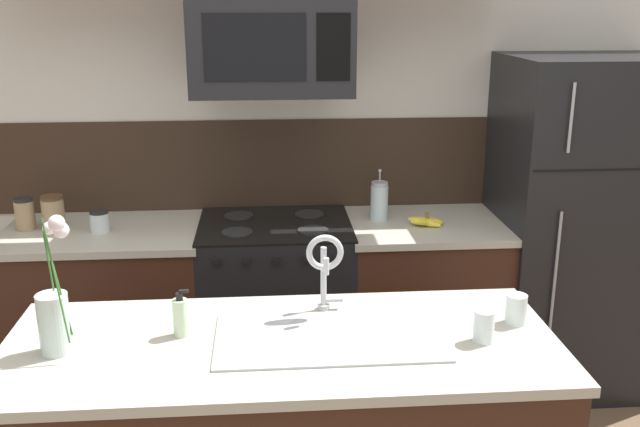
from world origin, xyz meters
name	(u,v)px	position (x,y,z in m)	size (l,w,h in m)	color
rear_partition	(328,134)	(0.30, 1.28, 1.30)	(5.20, 0.10, 2.60)	silver
splash_band	(273,164)	(0.00, 1.22, 1.15)	(3.41, 0.01, 0.48)	#332319
back_counter_left	(109,314)	(-0.85, 0.90, 0.46)	(0.97, 0.65, 0.91)	#381E14
back_counter_right	(422,304)	(0.77, 0.90, 0.46)	(0.80, 0.65, 0.91)	#381E14
stove_range	(276,308)	(0.00, 0.90, 0.46)	(0.76, 0.64, 0.93)	black
microwave	(271,45)	(0.00, 0.88, 1.79)	(0.74, 0.40, 0.46)	black
refrigerator	(574,225)	(1.56, 0.92, 0.87)	(0.81, 0.74, 1.73)	black
storage_jar_tall	(25,214)	(-1.22, 0.94, 0.99)	(0.09, 0.09, 0.16)	#997F5B
storage_jar_medium	(53,213)	(-1.08, 0.93, 0.99)	(0.11, 0.11, 0.17)	#997F5B
storage_jar_short	(100,221)	(-0.85, 0.87, 0.96)	(0.09, 0.09, 0.10)	silver
banana_bunch	(427,222)	(0.76, 0.84, 0.93)	(0.19, 0.12, 0.07)	yellow
french_press	(379,201)	(0.53, 0.96, 1.01)	(0.09, 0.09, 0.27)	silver
kitchen_sink	(329,357)	(0.16, -0.35, 0.84)	(0.76, 0.39, 0.16)	#ADAFB5
sink_faucet	(325,263)	(0.16, -0.15, 1.11)	(0.14, 0.14, 0.31)	#B7BABF
dish_soap_bottle	(181,317)	(-0.34, -0.29, 0.98)	(0.06, 0.05, 0.16)	beige
drinking_glass	(484,326)	(0.66, -0.41, 0.97)	(0.07, 0.07, 0.11)	silver
spare_glass	(516,309)	(0.82, -0.28, 0.96)	(0.07, 0.07, 0.11)	silver
flower_vase	(55,317)	(-0.72, -0.38, 1.04)	(0.14, 0.17, 0.48)	silver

